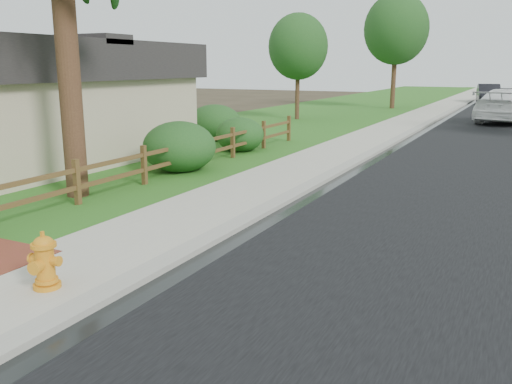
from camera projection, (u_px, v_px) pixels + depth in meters
The scene contains 17 objects.
ground at pixel (120, 275), 8.30m from camera, with size 120.00×120.00×0.00m, color #322A1B.
curb at pixel (453, 110), 38.53m from camera, with size 0.40×90.00×0.12m, color gray.
wet_gutter at pixel (458, 111), 38.38m from camera, with size 0.50×90.00×0.00m, color black.
sidewalk at pixel (434, 109), 39.10m from camera, with size 2.20×90.00×0.10m, color #A7A192.
grass_strip at pixel (408, 109), 39.94m from camera, with size 1.60×90.00×0.06m, color #2B5E1A.
lawn_near at pixel (340, 107), 42.23m from camera, with size 9.00×90.00×0.04m, color #2B5E1A.
ranch_fence at pixel (171, 157), 15.30m from camera, with size 0.12×16.92×1.10m.
house at pixel (4, 97), 18.74m from camera, with size 10.60×9.60×4.05m.
fire_hydrant at pixel (45, 262), 7.49m from camera, with size 0.54×0.44×0.82m.
white_suv at pixel (510, 106), 30.25m from camera, with size 2.62×6.44×1.87m, color white.
dark_car_far at pixel (488, 94), 45.63m from camera, with size 1.70×4.89×1.61m, color black.
boulder at pixel (188, 159), 16.63m from camera, with size 1.02×0.77×0.68m, color brown.
shrub_b at pixel (179, 147), 16.15m from camera, with size 2.19×2.19×1.53m, color #174218.
shrub_c at pixel (240, 135), 20.00m from camera, with size 1.78×1.78×1.28m, color #174218.
shrub_d at pixel (215, 123), 22.82m from camera, with size 2.27×2.27×1.55m, color #174218.
tree_near_left at pixel (298, 47), 31.16m from camera, with size 3.44×3.44×6.09m.
tree_mid_left at pixel (396, 29), 38.92m from camera, with size 4.61×4.61×8.25m.
Camera 1 is at (5.38, -6.01, 3.13)m, focal length 38.00 mm.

